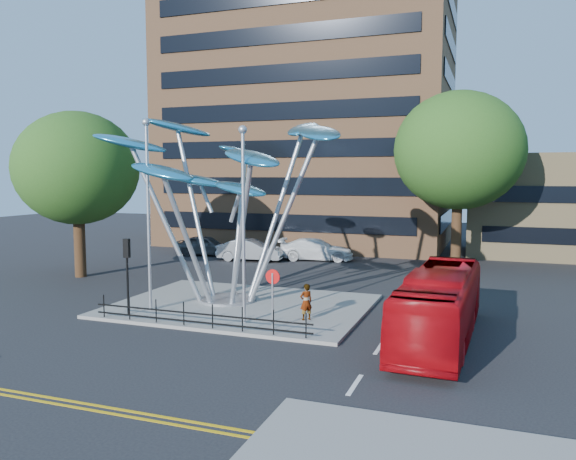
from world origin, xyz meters
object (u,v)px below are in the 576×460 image
at_px(tree_right, 459,151).
at_px(tree_left, 77,169).
at_px(pedestrian, 306,302).
at_px(parked_car_right, 316,249).
at_px(street_lamp_right, 243,207).
at_px(leaf_sculpture, 227,165).
at_px(parked_car_left, 206,245).
at_px(parked_car_mid, 250,250).
at_px(street_lamp_left, 148,198).
at_px(traffic_light_island, 127,260).
at_px(red_bus, 440,306).
at_px(no_entry_sign_island, 273,288).

distance_m(tree_right, tree_left, 25.09).
height_order(pedestrian, parked_car_right, pedestrian).
bearing_deg(street_lamp_right, tree_left, 154.23).
bearing_deg(tree_right, leaf_sculpture, -123.31).
height_order(parked_car_left, parked_car_mid, parked_car_mid).
bearing_deg(tree_right, parked_car_right, -178.29).
bearing_deg(tree_left, leaf_sculpture, -15.55).
height_order(leaf_sculpture, street_lamp_left, leaf_sculpture).
bearing_deg(parked_car_left, traffic_light_island, -170.85).
bearing_deg(street_lamp_left, tree_right, 55.95).
bearing_deg(tree_right, red_bus, -88.44).
bearing_deg(no_entry_sign_island, pedestrian, 64.52).
relative_size(tree_right, street_lamp_right, 1.46).
height_order(traffic_light_island, parked_car_left, traffic_light_island).
distance_m(leaf_sculpture, parked_car_left, 17.98).
distance_m(no_entry_sign_island, parked_car_mid, 19.19).
relative_size(traffic_light_island, pedestrian, 2.16).
bearing_deg(no_entry_sign_island, tree_left, 154.93).
bearing_deg(street_lamp_left, no_entry_sign_island, -8.61).
relative_size(street_lamp_left, no_entry_sign_island, 3.59).
height_order(leaf_sculpture, parked_car_right, leaf_sculpture).
height_order(tree_left, red_bus, tree_left).
bearing_deg(no_entry_sign_island, leaf_sculpture, 134.33).
distance_m(leaf_sculpture, street_lamp_right, 4.83).
distance_m(tree_right, traffic_light_island, 24.06).
bearing_deg(tree_left, pedestrian, -18.71).
bearing_deg(parked_car_right, pedestrian, -173.80).
bearing_deg(street_lamp_right, red_bus, 4.20).
relative_size(street_lamp_right, pedestrian, 5.24).
xyz_separation_m(street_lamp_left, parked_car_mid, (-2.07, 16.15, -4.54)).
height_order(tree_right, tree_left, tree_right).
bearing_deg(parked_car_left, street_lamp_right, -156.29).
bearing_deg(no_entry_sign_island, street_lamp_right, 162.13).
height_order(tree_left, parked_car_right, tree_left).
height_order(leaf_sculpture, pedestrian, leaf_sculpture).
bearing_deg(parked_car_right, parked_car_mid, 104.86).
relative_size(tree_left, parked_car_left, 2.21).
bearing_deg(leaf_sculpture, parked_car_right, 90.01).
bearing_deg(parked_car_mid, no_entry_sign_island, -160.44).
bearing_deg(street_lamp_left, leaf_sculpture, 52.60).
relative_size(no_entry_sign_island, parked_car_mid, 0.49).
distance_m(traffic_light_island, red_bus, 13.60).
bearing_deg(street_lamp_right, street_lamp_left, 174.29).
bearing_deg(tree_left, parked_car_left, 75.11).
xyz_separation_m(tree_left, red_bus, (22.50, -6.41, -5.40)).
bearing_deg(parked_car_right, no_entry_sign_island, -177.60).
bearing_deg(pedestrian, traffic_light_island, -32.09).
relative_size(street_lamp_left, parked_car_right, 1.58).
height_order(street_lamp_right, parked_car_mid, street_lamp_right).
bearing_deg(parked_car_left, tree_right, -96.05).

